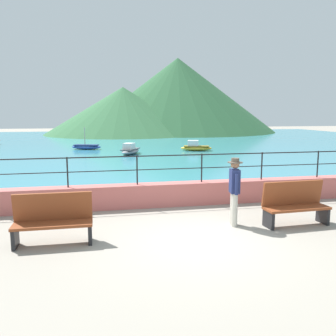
{
  "coord_description": "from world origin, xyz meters",
  "views": [
    {
      "loc": [
        -2.26,
        -7.47,
        2.88
      ],
      "look_at": [
        0.04,
        3.7,
        1.1
      ],
      "focal_mm": 38.2,
      "sensor_mm": 36.0,
      "label": 1
    }
  ],
  "objects": [
    {
      "name": "boat_0",
      "position": [
        5.09,
        17.98,
        0.33
      ],
      "size": [
        2.46,
        1.48,
        0.76
      ],
      "color": "gold",
      "rests_on": "lake_water"
    },
    {
      "name": "railing",
      "position": [
        0.0,
        3.2,
        1.33
      ],
      "size": [
        18.44,
        0.04,
        0.9
      ],
      "color": "black",
      "rests_on": "promenade_wall"
    },
    {
      "name": "hill_main",
      "position": [
        10.04,
        45.14,
        5.38
      ],
      "size": [
        28.59,
        28.59,
        10.75
      ],
      "primitive_type": "cone",
      "color": "#285633",
      "rests_on": "ground"
    },
    {
      "name": "bench_main",
      "position": [
        -3.21,
        0.48,
        0.56
      ],
      "size": [
        1.7,
        0.56,
        1.13
      ],
      "color": "brown",
      "rests_on": "ground"
    },
    {
      "name": "boat_1",
      "position": [
        -2.89,
        20.65,
        0.26
      ],
      "size": [
        2.47,
        1.62,
        1.71
      ],
      "color": "#2D4C9E",
      "rests_on": "lake_water"
    },
    {
      "name": "promenade_wall",
      "position": [
        0.0,
        3.2,
        0.35
      ],
      "size": [
        20.0,
        0.56,
        0.7
      ],
      "primitive_type": "cube",
      "color": "#BC605B",
      "rests_on": "ground"
    },
    {
      "name": "lake_water",
      "position": [
        0.0,
        25.84,
        0.03
      ],
      "size": [
        64.0,
        44.32,
        0.06
      ],
      "primitive_type": "cube",
      "color": "teal",
      "rests_on": "ground"
    },
    {
      "name": "hill_secondary",
      "position": [
        1.56,
        40.28,
        3.07
      ],
      "size": [
        20.55,
        20.55,
        6.14
      ],
      "primitive_type": "cone",
      "color": "#33663D",
      "rests_on": "ground"
    },
    {
      "name": "ground_plane",
      "position": [
        0.0,
        0.0,
        0.0
      ],
      "size": [
        120.0,
        120.0,
        0.0
      ],
      "primitive_type": "plane",
      "color": "gray"
    },
    {
      "name": "person_walking",
      "position": [
        1.18,
        0.88,
        0.98
      ],
      "size": [
        0.38,
        0.56,
        1.75
      ],
      "color": "beige",
      "rests_on": "ground"
    },
    {
      "name": "boat_2",
      "position": [
        0.1,
        16.81,
        0.33
      ],
      "size": [
        1.84,
        2.46,
        0.76
      ],
      "color": "gray",
      "rests_on": "lake_water"
    },
    {
      "name": "bench_far",
      "position": [
        2.75,
        0.63,
        0.56
      ],
      "size": [
        1.72,
        0.63,
        1.13
      ],
      "color": "brown",
      "rests_on": "ground"
    }
  ]
}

